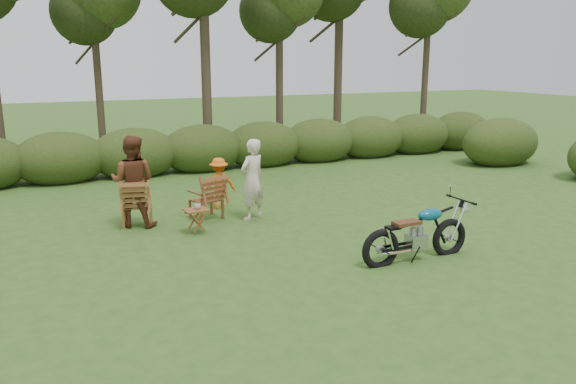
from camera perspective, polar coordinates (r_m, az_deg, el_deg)
name	(u,v)px	position (r m, az deg, el deg)	size (l,w,h in m)	color
ground	(358,267)	(9.34, 7.11, -7.55)	(80.00, 80.00, 0.00)	#2B4B19
tree_line	(207,42)	(17.88, -8.19, 14.87)	(22.52, 11.62, 8.14)	#382D1F
motorcycle	(415,259)	(9.83, 12.77, -6.70)	(1.99, 0.76, 1.14)	#0E8CB7
lawn_chair_right	(207,218)	(12.08, -8.26, -2.68)	(0.67, 0.67, 0.97)	brown
lawn_chair_left	(138,225)	(11.88, -14.98, -3.28)	(0.67, 0.67, 0.97)	brown
side_table	(197,221)	(11.05, -9.27, -2.95)	(0.47, 0.39, 0.48)	brown
cup	(197,206)	(11.02, -9.18, -1.43)	(0.13, 0.13, 0.10)	#C3B1A0
adult_a	(253,219)	(11.95, -3.59, -2.75)	(0.62, 0.41, 1.71)	beige
adult_b	(136,226)	(11.86, -15.21, -3.33)	(0.90, 0.70, 1.85)	brown
child	(220,208)	(12.85, -6.94, -1.65)	(0.75, 0.43, 1.16)	#D96014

